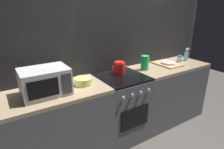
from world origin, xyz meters
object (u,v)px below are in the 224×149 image
object	(u,v)px
microwave	(45,82)
spray_bottle	(186,56)
stove_unit	(121,107)
spice_jar	(179,59)
dish_pile	(168,64)
kettle	(119,68)
pitcher	(145,63)
mixing_bowl	(83,81)

from	to	relation	value
microwave	spray_bottle	world-z (taller)	microwave
stove_unit	spice_jar	size ratio (longest dim) A/B	8.57
stove_unit	dish_pile	size ratio (longest dim) A/B	2.25
microwave	kettle	size ratio (longest dim) A/B	1.62
spice_jar	spray_bottle	distance (m)	0.16
kettle	dish_pile	size ratio (longest dim) A/B	0.71
spice_jar	spray_bottle	size ratio (longest dim) A/B	0.52
kettle	pitcher	size ratio (longest dim) A/B	1.42
spice_jar	mixing_bowl	bearing A→B (deg)	-178.79
mixing_bowl	spray_bottle	distance (m)	1.86
mixing_bowl	spice_jar	xyz separation A→B (m)	(1.70, 0.04, 0.01)
microwave	mixing_bowl	bearing A→B (deg)	3.49
kettle	pitcher	xyz separation A→B (m)	(0.40, -0.05, 0.02)
mixing_bowl	microwave	bearing A→B (deg)	-176.51
mixing_bowl	spice_jar	bearing A→B (deg)	1.21
kettle	spray_bottle	distance (m)	1.30
kettle	mixing_bowl	world-z (taller)	kettle
spice_jar	dish_pile	bearing A→B (deg)	-176.88
stove_unit	kettle	world-z (taller)	kettle
stove_unit	pitcher	distance (m)	0.70
pitcher	mixing_bowl	bearing A→B (deg)	-178.05
microwave	pitcher	xyz separation A→B (m)	(1.38, 0.06, -0.03)
kettle	dish_pile	xyz separation A→B (m)	(0.86, -0.06, -0.06)
stove_unit	pitcher	size ratio (longest dim) A/B	4.50
stove_unit	kettle	xyz separation A→B (m)	(0.03, 0.09, 0.53)
spray_bottle	microwave	bearing A→B (deg)	-178.57
microwave	spice_jar	world-z (taller)	microwave
dish_pile	spray_bottle	xyz separation A→B (m)	(0.45, 0.01, 0.06)
pitcher	dish_pile	bearing A→B (deg)	-1.55
pitcher	microwave	bearing A→B (deg)	-177.58
pitcher	dish_pile	world-z (taller)	pitcher
kettle	pitcher	world-z (taller)	pitcher
microwave	spice_jar	bearing A→B (deg)	1.66
microwave	spice_jar	xyz separation A→B (m)	(2.13, 0.06, -0.08)
microwave	kettle	world-z (taller)	microwave
spice_jar	spray_bottle	world-z (taller)	spray_bottle
stove_unit	dish_pile	xyz separation A→B (m)	(0.89, 0.03, 0.47)
stove_unit	spice_jar	bearing A→B (deg)	2.35
microwave	dish_pile	xyz separation A→B (m)	(1.84, 0.05, -0.12)
mixing_bowl	spice_jar	size ratio (longest dim) A/B	1.90
dish_pile	spice_jar	size ratio (longest dim) A/B	3.81
kettle	spice_jar	distance (m)	1.15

